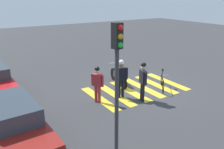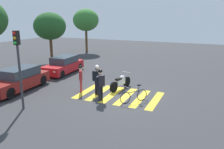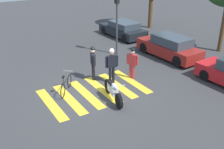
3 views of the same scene
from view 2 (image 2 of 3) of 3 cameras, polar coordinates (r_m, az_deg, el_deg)
ground_plane at (r=14.45m, az=1.76°, el=-5.11°), size 60.00×60.00×0.00m
police_motorcycle at (r=15.45m, az=2.09°, el=-1.96°), size 2.20×0.78×1.07m
leaning_bicycle at (r=13.31m, az=5.36°, el=-5.20°), size 1.39×1.16×1.00m
officer_on_foot at (r=14.24m, az=-3.69°, el=-0.72°), size 0.29×0.69×1.90m
officer_by_motorcycle at (r=13.24m, az=-2.84°, el=-1.92°), size 0.67×0.35×1.88m
pedestrian_bystander at (r=14.96m, az=-7.63°, el=-0.55°), size 0.59×0.41×1.74m
crosswalk_stripes at (r=14.44m, az=1.76°, el=-5.10°), size 3.20×4.95×0.01m
car_maroon_wagon at (r=16.44m, az=-21.88°, el=-1.17°), size 4.56×1.91×1.47m
car_red_convertible at (r=20.23m, az=-11.73°, el=2.24°), size 4.27×1.85×1.41m
traffic_light_pole at (r=12.61m, az=-21.91°, el=3.87°), size 0.34×0.27×4.08m
street_tree_far at (r=24.86m, az=-14.93°, el=11.29°), size 3.22×3.22×5.07m
street_tree_end at (r=30.94m, az=-6.39°, el=13.05°), size 3.30×3.30×5.56m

